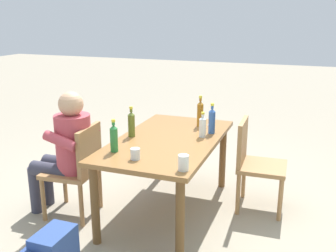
{
  "coord_description": "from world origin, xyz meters",
  "views": [
    {
      "loc": [
        3.19,
        1.18,
        1.83
      ],
      "look_at": [
        0.0,
        0.0,
        0.85
      ],
      "focal_mm": 41.81,
      "sensor_mm": 36.0,
      "label": 1
    }
  ],
  "objects": [
    {
      "name": "ground_plane",
      "position": [
        0.0,
        0.0,
        0.0
      ],
      "size": [
        24.0,
        24.0,
        0.0
      ],
      "primitive_type": "plane",
      "color": "gray"
    },
    {
      "name": "dining_table",
      "position": [
        0.0,
        0.0,
        0.64
      ],
      "size": [
        1.6,
        0.88,
        0.73
      ],
      "color": "olive",
      "rests_on": "ground_plane"
    },
    {
      "name": "chair_near_right",
      "position": [
        0.35,
        -0.74,
        0.49
      ],
      "size": [
        0.47,
        0.47,
        0.87
      ],
      "color": "#A37547",
      "rests_on": "ground_plane"
    },
    {
      "name": "chair_far_left",
      "position": [
        -0.36,
        0.74,
        0.49
      ],
      "size": [
        0.45,
        0.45,
        0.87
      ],
      "color": "#A37547",
      "rests_on": "ground_plane"
    },
    {
      "name": "person_in_white_shirt",
      "position": [
        0.36,
        -0.85,
        0.66
      ],
      "size": [
        0.47,
        0.61,
        1.18
      ],
      "color": "#B7424C",
      "rests_on": "ground_plane"
    },
    {
      "name": "bottle_blue",
      "position": [
        -0.3,
        0.33,
        0.85
      ],
      "size": [
        0.06,
        0.06,
        0.29
      ],
      "color": "#2D56A3",
      "rests_on": "dining_table"
    },
    {
      "name": "bottle_green",
      "position": [
        0.48,
        -0.3,
        0.85
      ],
      "size": [
        0.06,
        0.06,
        0.28
      ],
      "color": "#287A38",
      "rests_on": "dining_table"
    },
    {
      "name": "bottle_amber",
      "position": [
        -0.5,
        0.16,
        0.86
      ],
      "size": [
        0.06,
        0.06,
        0.31
      ],
      "color": "#996019",
      "rests_on": "dining_table"
    },
    {
      "name": "bottle_olive",
      "position": [
        0.05,
        -0.34,
        0.85
      ],
      "size": [
        0.06,
        0.06,
        0.28
      ],
      "color": "#566623",
      "rests_on": "dining_table"
    },
    {
      "name": "bottle_clear",
      "position": [
        -0.16,
        0.28,
        0.83
      ],
      "size": [
        0.06,
        0.06,
        0.24
      ],
      "color": "white",
      "rests_on": "dining_table"
    },
    {
      "name": "cup_glass",
      "position": [
        0.58,
        -0.06,
        0.77
      ],
      "size": [
        0.08,
        0.08,
        0.09
      ],
      "primitive_type": "cylinder",
      "color": "silver",
      "rests_on": "dining_table"
    },
    {
      "name": "cup_white",
      "position": [
        0.67,
        0.37,
        0.79
      ],
      "size": [
        0.08,
        0.08,
        0.12
      ],
      "primitive_type": "cylinder",
      "color": "white",
      "rests_on": "dining_table"
    },
    {
      "name": "table_knife",
      "position": [
        -0.67,
        0.23,
        0.73
      ],
      "size": [
        0.24,
        0.05,
        0.01
      ],
      "color": "silver",
      "rests_on": "dining_table"
    }
  ]
}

